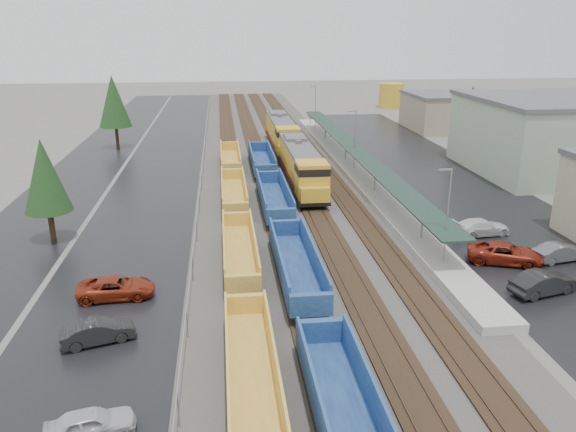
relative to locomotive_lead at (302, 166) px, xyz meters
name	(u,v)px	position (x,y,z in m)	size (l,w,h in m)	color
ballast_strip	(272,158)	(-2.00, 15.48, -2.51)	(20.00, 160.00, 0.08)	#302D2B
trackbed	(272,157)	(-2.00, 15.48, -2.39)	(14.60, 160.00, 0.22)	black
west_parking_lot	(165,161)	(-17.00, 15.48, -2.54)	(10.00, 160.00, 0.02)	black
west_road	(91,163)	(-27.00, 15.48, -2.54)	(9.00, 160.00, 0.02)	black
east_commuter_lot	(425,171)	(17.00, 5.48, -2.54)	(16.00, 100.00, 0.02)	black
station_platform	(354,168)	(7.50, 5.49, -1.82)	(3.00, 80.00, 8.00)	#9E9B93
chainlink_fence	(204,151)	(-11.50, 13.92, -0.94)	(0.08, 160.04, 2.02)	gray
distant_hills	(348,73)	(42.79, 166.16, -2.55)	(301.00, 140.00, 25.20)	#495A46
tree_west_near	(45,176)	(-24.00, -14.52, 3.27)	(3.96, 3.96, 9.00)	#332316
tree_west_far	(114,101)	(-25.00, 25.48, 4.58)	(4.84, 4.84, 11.00)	#332316
tree_east	(471,111)	(26.00, 13.48, 3.92)	(4.40, 4.40, 10.00)	#332316
locomotive_lead	(302,166)	(0.00, 0.00, 0.00)	(3.23, 21.29, 4.82)	black
locomotive_trail	(282,133)	(0.00, 21.00, 0.00)	(3.23, 21.29, 4.82)	black
well_string_yellow	(240,251)	(-8.00, -21.82, -1.42)	(2.50, 79.02, 2.22)	#C68B37
well_string_blue	(296,265)	(-4.00, -25.21, -1.35)	(2.74, 82.83, 2.43)	navy
storage_tank	(391,95)	(30.07, 64.89, 0.21)	(5.52, 5.52, 5.52)	gold
parked_car_west_a	(90,424)	(-15.45, -40.57, -1.87)	(4.00, 1.61, 1.36)	silver
parked_car_west_b	(98,332)	(-16.74, -32.31, -1.84)	(4.31, 1.50, 1.42)	black
parked_car_west_c	(116,288)	(-16.64, -26.47, -1.82)	(5.22, 2.41, 1.45)	maroon
parked_car_east_a	(544,283)	(12.83, -29.41, -1.73)	(4.94, 1.72, 1.63)	black
parked_car_east_b	(505,253)	(12.81, -23.93, -1.75)	(5.74, 2.65, 1.60)	maroon
parked_car_east_c	(481,227)	(13.67, -17.78, -1.80)	(5.18, 2.11, 1.50)	silver
parked_car_east_e	(560,252)	(17.30, -24.10, -1.82)	(4.43, 1.54, 1.46)	#525356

